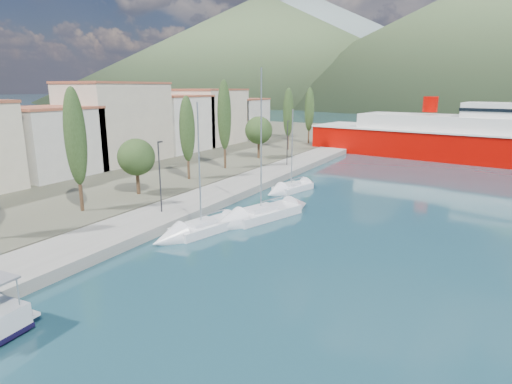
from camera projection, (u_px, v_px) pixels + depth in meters
The scene contains 10 objects.
ground at pixel (431, 127), 123.68m from camera, with size 1400.00×1400.00×0.00m, color #1E4450.
quay at pixel (236, 187), 47.55m from camera, with size 5.00×88.00×0.80m, color gray.
land_strip at pixel (78, 152), 73.72m from camera, with size 70.00×148.00×0.70m, color #565644.
town_buildings at pixel (145, 125), 66.30m from camera, with size 9.20×69.20×11.30m.
tree_row at pixel (218, 129), 54.62m from camera, with size 4.14×63.25×11.54m.
lamp_posts at pixel (175, 171), 37.70m from camera, with size 0.15×46.66×6.06m.
sailboat_near at pixel (186, 234), 32.77m from camera, with size 4.16×8.03×11.06m.
sailboat_mid at pixel (245, 219), 36.24m from camera, with size 5.44×9.87×13.77m.
sailboat_far at pixel (284, 190), 46.61m from camera, with size 3.79×6.99×9.81m.
ferry at pixel (476, 141), 66.81m from camera, with size 53.08×18.39×10.33m.
Camera 1 is at (15.03, -13.64, 11.20)m, focal length 30.00 mm.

